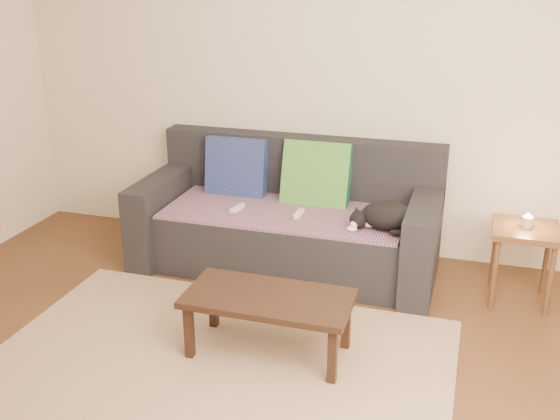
{
  "coord_description": "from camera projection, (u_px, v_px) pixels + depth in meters",
  "views": [
    {
      "loc": [
        1.22,
        -2.6,
        2.04
      ],
      "look_at": [
        0.05,
        1.2,
        0.55
      ],
      "focal_mm": 42.0,
      "sensor_mm": 36.0,
      "label": 1
    }
  ],
  "objects": [
    {
      "name": "ground",
      "position": [
        202.0,
        386.0,
        3.38
      ],
      "size": [
        4.5,
        4.5,
        0.0
      ],
      "primitive_type": "plane",
      "color": "brown",
      "rests_on": "ground"
    },
    {
      "name": "coffee_table",
      "position": [
        268.0,
        303.0,
        3.56
      ],
      "size": [
        0.91,
        0.45,
        0.36
      ],
      "color": "black",
      "rests_on": "rug"
    },
    {
      "name": "side_table",
      "position": [
        525.0,
        240.0,
        4.11
      ],
      "size": [
        0.41,
        0.41,
        0.51
      ],
      "color": "brown",
      "rests_on": "ground"
    },
    {
      "name": "cushion_green",
      "position": [
        316.0,
        176.0,
        4.67
      ],
      "size": [
        0.49,
        0.26,
        0.5
      ],
      "primitive_type": "cube",
      "rotation": [
        -0.29,
        0.0,
        0.0
      ],
      "color": "#0E5B3F",
      "rests_on": "throw_blanket"
    },
    {
      "name": "cushion_navy",
      "position": [
        236.0,
        168.0,
        4.84
      ],
      "size": [
        0.46,
        0.18,
        0.47
      ],
      "primitive_type": "cube",
      "rotation": [
        -0.15,
        0.0,
        0.0
      ],
      "color": "#121C4D",
      "rests_on": "throw_blanket"
    },
    {
      "name": "wii_remote_a",
      "position": [
        237.0,
        208.0,
        4.55
      ],
      "size": [
        0.06,
        0.15,
        0.03
      ],
      "primitive_type": "cube",
      "rotation": [
        0.0,
        0.0,
        1.41
      ],
      "color": "white",
      "rests_on": "throw_blanket"
    },
    {
      "name": "cat",
      "position": [
        385.0,
        216.0,
        4.2
      ],
      "size": [
        0.46,
        0.36,
        0.18
      ],
      "rotation": [
        0.0,
        0.0,
        -0.34
      ],
      "color": "black",
      "rests_on": "throw_blanket"
    },
    {
      "name": "rug",
      "position": [
        214.0,
        369.0,
        3.51
      ],
      "size": [
        2.5,
        1.8,
        0.01
      ],
      "primitive_type": "cube",
      "color": "tan",
      "rests_on": "ground"
    },
    {
      "name": "candle",
      "position": [
        527.0,
        222.0,
        4.07
      ],
      "size": [
        0.06,
        0.06,
        0.09
      ],
      "color": "beige",
      "rests_on": "side_table"
    },
    {
      "name": "throw_blanket",
      "position": [
        285.0,
        212.0,
        4.55
      ],
      "size": [
        1.66,
        0.74,
        0.02
      ],
      "primitive_type": "cube",
      "color": "#382545",
      "rests_on": "sofa"
    },
    {
      "name": "wii_remote_b",
      "position": [
        299.0,
        214.0,
        4.45
      ],
      "size": [
        0.04,
        0.15,
        0.03
      ],
      "primitive_type": "cube",
      "rotation": [
        0.0,
        0.0,
        1.54
      ],
      "color": "white",
      "rests_on": "throw_blanket"
    },
    {
      "name": "back_wall",
      "position": [
        306.0,
        75.0,
        4.71
      ],
      "size": [
        4.5,
        0.04,
        2.6
      ],
      "primitive_type": "cube",
      "color": "beige",
      "rests_on": "ground"
    },
    {
      "name": "sofa",
      "position": [
        289.0,
        223.0,
        4.68
      ],
      "size": [
        2.1,
        0.94,
        0.87
      ],
      "color": "#232328",
      "rests_on": "ground"
    }
  ]
}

